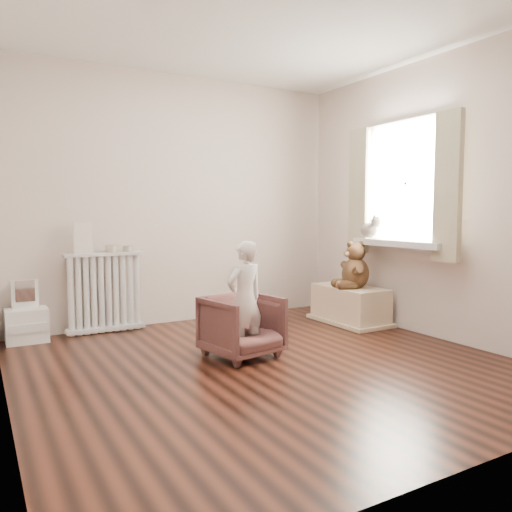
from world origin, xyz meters
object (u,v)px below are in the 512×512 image
teddy_bear (356,261)px  plush_cat (370,229)px  child (245,299)px  toy_bench (350,304)px  armchair (242,326)px  radiator (105,293)px  toy_vanity (26,312)px

teddy_bear → plush_cat: 0.37m
child → toy_bench: 1.72m
armchair → toy_bench: (1.59, 0.54, -0.05)m
teddy_bear → radiator: bearing=176.7°
toy_vanity → radiator: bearing=2.4°
armchair → plush_cat: (1.73, 0.41, 0.75)m
toy_vanity → plush_cat: plush_cat is taller
toy_vanity → armchair: toy_vanity is taller
armchair → radiator: bearing=108.4°
toy_vanity → plush_cat: bearing=-16.5°
toy_bench → teddy_bear: bearing=-98.9°
teddy_bear → plush_cat: plush_cat is taller
toy_vanity → child: size_ratio=0.60×
child → toy_bench: (1.59, 0.59, -0.28)m
toy_bench → plush_cat: 0.82m
toy_vanity → child: (1.48, -1.41, 0.21)m
toy_bench → teddy_bear: teddy_bear is taller
plush_cat → radiator: bearing=171.1°
armchair → teddy_bear: 1.69m
radiator → armchair: size_ratio=1.42×
toy_vanity → armchair: size_ratio=1.01×
radiator → plush_cat: 2.76m
toy_bench → plush_cat: (0.14, -0.13, 0.80)m
armchair → toy_bench: armchair is taller
teddy_bear → plush_cat: size_ratio=1.70×
radiator → teddy_bear: 2.55m
radiator → armchair: bearing=-61.0°
radiator → plush_cat: bearing=-21.4°
child → plush_cat: (1.73, 0.46, 0.52)m
armchair → child: child is taller
radiator → toy_bench: (2.36, -0.85, -0.19)m
toy_vanity → plush_cat: size_ratio=1.98×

